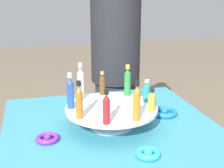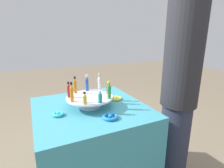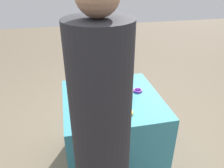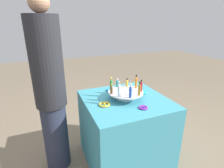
{
  "view_description": "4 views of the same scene",
  "coord_description": "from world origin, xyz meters",
  "px_view_note": "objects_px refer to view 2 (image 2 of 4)",
  "views": [
    {
      "loc": [
        -0.27,
        -1.05,
        1.25
      ],
      "look_at": [
        0.02,
        0.07,
        0.89
      ],
      "focal_mm": 50.0,
      "sensor_mm": 36.0,
      "label": 1
    },
    {
      "loc": [
        1.18,
        -0.38,
        1.26
      ],
      "look_at": [
        0.05,
        0.16,
        0.91
      ],
      "focal_mm": 28.0,
      "sensor_mm": 36.0,
      "label": 2
    },
    {
      "loc": [
        0.33,
        1.52,
        1.69
      ],
      "look_at": [
        0.0,
        0.0,
        0.87
      ],
      "focal_mm": 35.0,
      "sensor_mm": 36.0,
      "label": 3
    },
    {
      "loc": [
        -1.42,
        0.72,
        1.47
      ],
      "look_at": [
        0.04,
        0.13,
        0.9
      ],
      "focal_mm": 28.0,
      "sensor_mm": 36.0,
      "label": 4
    }
  ],
  "objects_px": {
    "display_stand": "(90,99)",
    "bottle_gold": "(85,99)",
    "bottle_red": "(69,90)",
    "ribbon_bow_teal": "(58,114)",
    "person_figure": "(180,87)",
    "bottle_orange": "(72,93)",
    "bottle_clear": "(99,83)",
    "bottle_amber": "(75,85)",
    "bottle_teal": "(100,97)",
    "bottle_green": "(109,91)",
    "ribbon_bow_purple": "(75,97)",
    "ribbon_bow_gold": "(115,98)",
    "bottle_blue": "(87,83)",
    "ribbon_bow_blue": "(110,117)",
    "bottle_brown": "(108,88)"
  },
  "relations": [
    {
      "from": "ribbon_bow_teal",
      "to": "person_figure",
      "type": "xyz_separation_m",
      "value": [
        0.15,
        0.93,
        0.11
      ]
    },
    {
      "from": "bottle_clear",
      "to": "bottle_blue",
      "type": "height_order",
      "value": "bottle_clear"
    },
    {
      "from": "bottle_orange",
      "to": "ribbon_bow_teal",
      "type": "distance_m",
      "value": 0.17
    },
    {
      "from": "display_stand",
      "to": "bottle_gold",
      "type": "relative_size",
      "value": 4.07
    },
    {
      "from": "ribbon_bow_purple",
      "to": "ribbon_bow_gold",
      "type": "xyz_separation_m",
      "value": [
        0.19,
        0.3,
        -0.0
      ]
    },
    {
      "from": "ribbon_bow_purple",
      "to": "bottle_green",
      "type": "bearing_deg",
      "value": 26.48
    },
    {
      "from": "bottle_amber",
      "to": "ribbon_bow_purple",
      "type": "height_order",
      "value": "bottle_amber"
    },
    {
      "from": "ribbon_bow_teal",
      "to": "person_figure",
      "type": "relative_size",
      "value": 0.05
    },
    {
      "from": "bottle_amber",
      "to": "bottle_blue",
      "type": "bearing_deg",
      "value": 99.33
    },
    {
      "from": "bottle_blue",
      "to": "ribbon_bow_teal",
      "type": "height_order",
      "value": "bottle_blue"
    },
    {
      "from": "bottle_green",
      "to": "ribbon_bow_gold",
      "type": "relative_size",
      "value": 1.23
    },
    {
      "from": "bottle_teal",
      "to": "ribbon_bow_blue",
      "type": "relative_size",
      "value": 0.83
    },
    {
      "from": "ribbon_bow_blue",
      "to": "ribbon_bow_gold",
      "type": "height_order",
      "value": "ribbon_bow_blue"
    },
    {
      "from": "display_stand",
      "to": "bottle_blue",
      "type": "relative_size",
      "value": 2.58
    },
    {
      "from": "ribbon_bow_teal",
      "to": "bottle_orange",
      "type": "bearing_deg",
      "value": 93.45
    },
    {
      "from": "bottle_blue",
      "to": "bottle_red",
      "type": "xyz_separation_m",
      "value": [
        0.09,
        -0.17,
        -0.01
      ]
    },
    {
      "from": "bottle_clear",
      "to": "ribbon_bow_teal",
      "type": "xyz_separation_m",
      "value": [
        0.15,
        -0.36,
        -0.14
      ]
    },
    {
      "from": "bottle_amber",
      "to": "bottle_teal",
      "type": "height_order",
      "value": "bottle_amber"
    },
    {
      "from": "bottle_orange",
      "to": "bottle_teal",
      "type": "distance_m",
      "value": 0.19
    },
    {
      "from": "ribbon_bow_gold",
      "to": "display_stand",
      "type": "bearing_deg",
      "value": -77.06
    },
    {
      "from": "bottle_red",
      "to": "person_figure",
      "type": "bearing_deg",
      "value": 72.77
    },
    {
      "from": "ribbon_bow_gold",
      "to": "bottle_clear",
      "type": "bearing_deg",
      "value": -107.28
    },
    {
      "from": "bottle_orange",
      "to": "bottle_teal",
      "type": "height_order",
      "value": "bottle_orange"
    },
    {
      "from": "bottle_red",
      "to": "bottle_orange",
      "type": "bearing_deg",
      "value": -0.67
    },
    {
      "from": "bottle_red",
      "to": "bottle_gold",
      "type": "relative_size",
      "value": 1.37
    },
    {
      "from": "bottle_blue",
      "to": "bottle_green",
      "type": "xyz_separation_m",
      "value": [
        0.25,
        0.09,
        -0.0
      ]
    },
    {
      "from": "ribbon_bow_teal",
      "to": "bottle_blue",
      "type": "bearing_deg",
      "value": 126.93
    },
    {
      "from": "bottle_green",
      "to": "ribbon_bow_blue",
      "type": "xyz_separation_m",
      "value": [
        0.15,
        -0.06,
        -0.13
      ]
    },
    {
      "from": "bottle_blue",
      "to": "ribbon_bow_blue",
      "type": "distance_m",
      "value": 0.41
    },
    {
      "from": "ribbon_bow_teal",
      "to": "bottle_amber",
      "type": "bearing_deg",
      "value": 137.82
    },
    {
      "from": "bottle_orange",
      "to": "bottle_green",
      "type": "xyz_separation_m",
      "value": [
        0.05,
        0.26,
        -0.01
      ]
    },
    {
      "from": "bottle_amber",
      "to": "bottle_teal",
      "type": "bearing_deg",
      "value": 19.33
    },
    {
      "from": "ribbon_bow_teal",
      "to": "bottle_gold",
      "type": "bearing_deg",
      "value": 66.17
    },
    {
      "from": "bottle_amber",
      "to": "bottle_red",
      "type": "relative_size",
      "value": 1.14
    },
    {
      "from": "bottle_red",
      "to": "ribbon_bow_teal",
      "type": "distance_m",
      "value": 0.19
    },
    {
      "from": "bottle_clear",
      "to": "bottle_gold",
      "type": "distance_m",
      "value": 0.3
    },
    {
      "from": "ribbon_bow_purple",
      "to": "person_figure",
      "type": "relative_size",
      "value": 0.05
    },
    {
      "from": "bottle_clear",
      "to": "bottle_red",
      "type": "distance_m",
      "value": 0.26
    },
    {
      "from": "bottle_orange",
      "to": "bottle_red",
      "type": "bearing_deg",
      "value": 179.33
    },
    {
      "from": "bottle_orange",
      "to": "person_figure",
      "type": "bearing_deg",
      "value": 79.47
    },
    {
      "from": "bottle_gold",
      "to": "person_figure",
      "type": "height_order",
      "value": "person_figure"
    },
    {
      "from": "ribbon_bow_teal",
      "to": "bottle_red",
      "type": "bearing_deg",
      "value": 136.78
    },
    {
      "from": "bottle_brown",
      "to": "bottle_red",
      "type": "height_order",
      "value": "bottle_red"
    },
    {
      "from": "person_figure",
      "to": "bottle_blue",
      "type": "bearing_deg",
      "value": -11.51
    },
    {
      "from": "person_figure",
      "to": "bottle_clear",
      "type": "bearing_deg",
      "value": -11.09
    },
    {
      "from": "bottle_clear",
      "to": "ribbon_bow_gold",
      "type": "bearing_deg",
      "value": 72.72
    },
    {
      "from": "bottle_amber",
      "to": "bottle_teal",
      "type": "relative_size",
      "value": 1.51
    },
    {
      "from": "bottle_green",
      "to": "ribbon_bow_purple",
      "type": "xyz_separation_m",
      "value": [
        -0.34,
        -0.17,
        -0.13
      ]
    },
    {
      "from": "bottle_orange",
      "to": "ribbon_bow_purple",
      "type": "xyz_separation_m",
      "value": [
        -0.29,
        0.09,
        -0.14
      ]
    },
    {
      "from": "bottle_teal",
      "to": "bottle_green",
      "type": "xyz_separation_m",
      "value": [
        -0.05,
        0.09,
        0.02
      ]
    }
  ]
}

